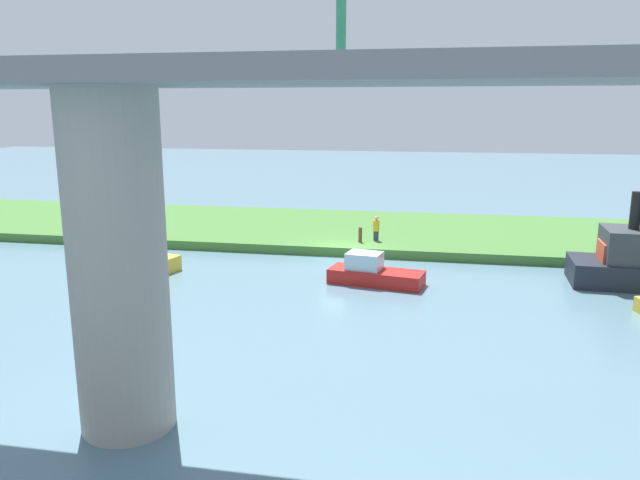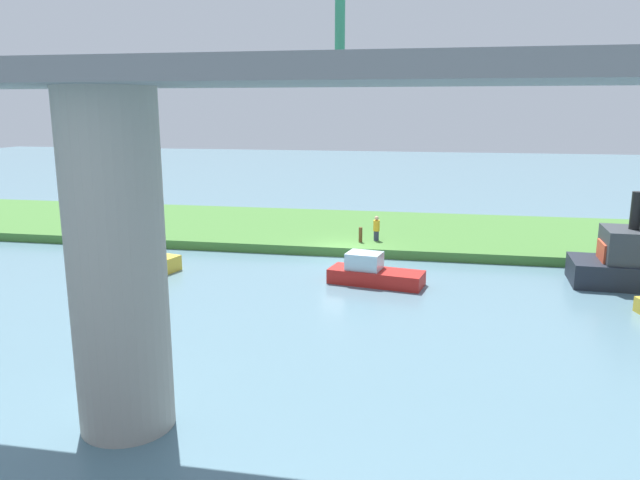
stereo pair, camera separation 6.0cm
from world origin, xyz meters
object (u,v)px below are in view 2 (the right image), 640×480
(bridge_pylon, at_px, (117,265))
(person_on_bank, at_px, (376,228))
(pontoon_yellow, at_px, (130,257))
(houseboat_blue, at_px, (373,273))
(mooring_post, at_px, (361,235))

(bridge_pylon, bearing_deg, person_on_bank, -101.41)
(pontoon_yellow, xyz_separation_m, houseboat_blue, (-12.12, 0.48, -0.06))
(mooring_post, height_order, pontoon_yellow, pontoon_yellow)
(houseboat_blue, bearing_deg, bridge_pylon, 70.96)
(mooring_post, xyz_separation_m, pontoon_yellow, (10.74, 5.78, -0.35))
(mooring_post, height_order, houseboat_blue, houseboat_blue)
(pontoon_yellow, bearing_deg, bridge_pylon, 117.85)
(person_on_bank, relative_size, mooring_post, 1.68)
(mooring_post, bearing_deg, person_on_bank, -144.30)
(person_on_bank, bearing_deg, mooring_post, 35.70)
(mooring_post, bearing_deg, bridge_pylon, 80.54)
(mooring_post, relative_size, pontoon_yellow, 0.17)
(person_on_bank, bearing_deg, pontoon_yellow, 28.87)
(bridge_pylon, bearing_deg, mooring_post, -99.46)
(person_on_bank, height_order, pontoon_yellow, person_on_bank)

